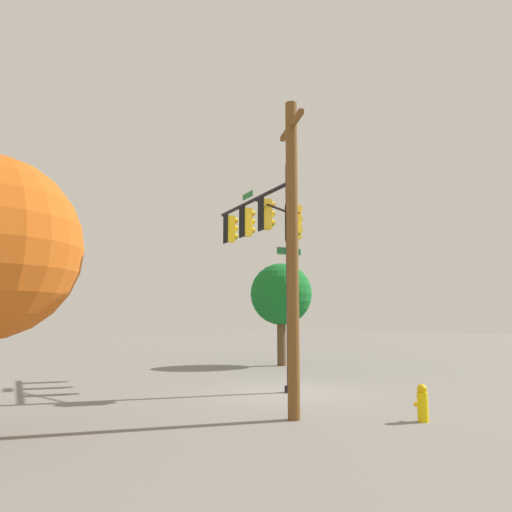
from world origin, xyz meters
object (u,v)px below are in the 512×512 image
tree_near (281,295)px  signal_pole_assembly (264,234)px  fire_hydrant (422,403)px  utility_pole (292,250)px

tree_near → signal_pole_assembly: bearing=137.9°
signal_pole_assembly → fire_hydrant: size_ratio=8.94×
fire_hydrant → tree_near: 13.41m
utility_pole → fire_hydrant: 4.59m
signal_pole_assembly → utility_pole: utility_pole is taller
signal_pole_assembly → utility_pole: 5.85m
utility_pole → fire_hydrant: (-1.80, -2.28, -3.55)m
signal_pole_assembly → tree_near: bearing=-42.1°
signal_pole_assembly → utility_pole: (-5.00, 2.72, -1.39)m
utility_pole → tree_near: (10.19, -7.42, -0.46)m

